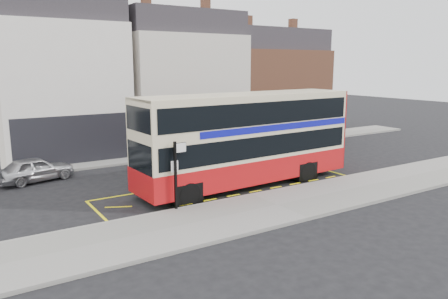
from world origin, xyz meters
TOP-DOWN VIEW (x-y plane):
  - ground at (0.00, 0.00)m, footprint 120.00×120.00m
  - pavement at (0.00, -2.30)m, footprint 40.00×4.00m
  - kerb at (0.00, -0.38)m, footprint 40.00×0.15m
  - far_pavement at (0.00, 11.00)m, footprint 50.00×3.00m
  - road_markings at (0.00, 1.60)m, footprint 14.00×3.40m
  - terrace_left at (-5.50, 14.99)m, footprint 8.00×8.01m
  - terrace_green_shop at (3.50, 14.99)m, footprint 9.00×8.01m
  - terrace_right at (12.50, 14.99)m, footprint 9.00×8.01m
  - double_decker_bus at (1.02, 1.48)m, footprint 12.27×3.37m
  - bus_stop_post at (-4.02, -0.39)m, footprint 0.74×0.15m
  - car_silver at (-8.35, 8.28)m, footprint 4.29×2.52m
  - car_grey at (1.37, 8.75)m, footprint 4.19×1.88m
  - car_white at (8.32, 9.23)m, footprint 4.53×2.13m
  - street_tree_right at (5.11, 11.32)m, footprint 2.48×2.48m

SIDE VIEW (x-z plane):
  - ground at x=0.00m, z-range 0.00..0.00m
  - road_markings at x=0.00m, z-range 0.00..0.01m
  - pavement at x=0.00m, z-range 0.00..0.15m
  - kerb at x=0.00m, z-range 0.00..0.15m
  - far_pavement at x=0.00m, z-range 0.00..0.15m
  - car_white at x=8.32m, z-range 0.00..1.28m
  - car_grey at x=1.37m, z-range 0.00..1.34m
  - car_silver at x=-8.35m, z-range 0.00..1.37m
  - bus_stop_post at x=-4.02m, z-range 0.45..3.42m
  - double_decker_bus at x=1.02m, z-range 0.13..4.98m
  - street_tree_right at x=5.11m, z-range 0.97..6.31m
  - terrace_right at x=12.50m, z-range -0.58..9.72m
  - terrace_green_shop at x=3.50m, z-range -0.58..10.72m
  - terrace_left at x=-5.50m, z-range -0.58..11.22m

